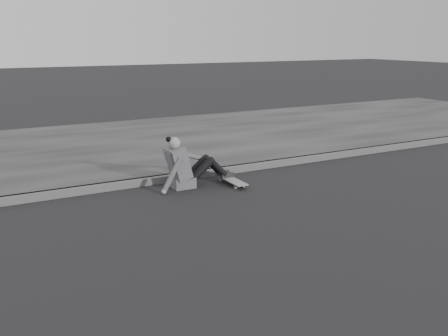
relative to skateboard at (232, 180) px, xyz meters
name	(u,v)px	position (x,y,z in m)	size (l,w,h in m)	color
ground	(308,218)	(0.14, -1.91, -0.07)	(80.00, 80.00, 0.00)	black
curb	(221,171)	(0.14, 0.67, -0.01)	(24.00, 0.16, 0.12)	#4F4F4F
sidewalk	(160,142)	(0.14, 3.69, -0.01)	(24.00, 6.00, 0.12)	#323232
skateboard	(232,180)	(0.00, 0.00, 0.00)	(0.20, 0.78, 0.09)	gray
seated_woman	(186,166)	(-0.73, 0.25, 0.29)	(1.38, 0.46, 0.88)	#515154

